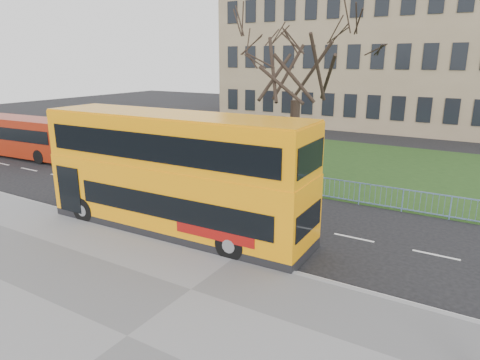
# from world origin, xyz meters

# --- Properties ---
(ground) EXTENTS (120.00, 120.00, 0.00)m
(ground) POSITION_xyz_m (0.00, 0.00, 0.00)
(ground) COLOR black
(ground) RESTS_ON ground
(pavement) EXTENTS (80.00, 10.50, 0.12)m
(pavement) POSITION_xyz_m (0.00, -6.75, 0.06)
(pavement) COLOR slate
(pavement) RESTS_ON ground
(kerb) EXTENTS (80.00, 0.20, 0.14)m
(kerb) POSITION_xyz_m (0.00, -1.55, 0.07)
(kerb) COLOR gray
(kerb) RESTS_ON ground
(grass_verge) EXTENTS (80.00, 15.40, 0.08)m
(grass_verge) POSITION_xyz_m (0.00, 14.30, 0.04)
(grass_verge) COLOR #1C3A15
(grass_verge) RESTS_ON ground
(guard_railing) EXTENTS (40.00, 0.12, 1.10)m
(guard_railing) POSITION_xyz_m (0.00, 6.60, 0.55)
(guard_railing) COLOR #6F90C5
(guard_railing) RESTS_ON ground
(bare_tree) EXTENTS (7.36, 7.36, 10.52)m
(bare_tree) POSITION_xyz_m (-3.00, 10.00, 5.34)
(bare_tree) COLOR black
(bare_tree) RESTS_ON grass_verge
(civic_building) EXTENTS (30.00, 15.00, 14.00)m
(civic_building) POSITION_xyz_m (-5.00, 35.00, 7.00)
(civic_building) COLOR #816C52
(civic_building) RESTS_ON ground
(yellow_bus) EXTENTS (11.37, 2.98, 4.74)m
(yellow_bus) POSITION_xyz_m (-3.47, -0.51, 2.54)
(yellow_bus) COLOR orange
(yellow_bus) RESTS_ON ground
(red_bus) EXTENTS (10.74, 3.10, 2.80)m
(red_bus) POSITION_xyz_m (-22.20, 4.68, 1.49)
(red_bus) COLOR maroon
(red_bus) RESTS_ON ground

